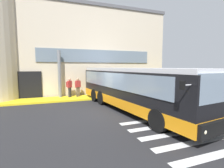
# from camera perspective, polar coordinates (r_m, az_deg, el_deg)

# --- Properties ---
(ground_plane) EXTENTS (80.00, 90.00, 0.02)m
(ground_plane) POSITION_cam_1_polar(r_m,az_deg,el_deg) (10.37, -1.34, -9.59)
(ground_plane) COLOR #232326
(ground_plane) RESTS_ON ground
(bay_paint_stripes) EXTENTS (4.40, 3.96, 0.01)m
(bay_paint_stripes) POSITION_cam_1_polar(r_m,az_deg,el_deg) (7.91, 23.87, -14.99)
(bay_paint_stripes) COLOR silver
(bay_paint_stripes) RESTS_ON ground
(terminal_building) EXTENTS (18.72, 13.80, 8.77)m
(terminal_building) POSITION_cam_1_polar(r_m,az_deg,el_deg) (21.20, -13.48, 10.11)
(terminal_building) COLOR beige
(terminal_building) RESTS_ON ground
(boarding_curb) EXTENTS (20.92, 2.00, 0.15)m
(boarding_curb) POSITION_cam_1_polar(r_m,az_deg,el_deg) (14.86, -7.38, -4.56)
(boarding_curb) COLOR yellow
(boarding_curb) RESTS_ON ground
(entry_support_column) EXTENTS (0.28, 0.28, 4.04)m
(entry_support_column) POSITION_cam_1_polar(r_m,az_deg,el_deg) (14.88, -17.79, 3.34)
(entry_support_column) COLOR slate
(entry_support_column) RESTS_ON boarding_curb
(bus_main_foreground) EXTENTS (4.04, 11.27, 2.70)m
(bus_main_foreground) POSITION_cam_1_polar(r_m,az_deg,el_deg) (10.69, 7.09, -1.80)
(bus_main_foreground) COLOR black
(bus_main_foreground) RESTS_ON ground
(passenger_near_column) EXTENTS (0.51, 0.51, 1.68)m
(passenger_near_column) POSITION_cam_1_polar(r_m,az_deg,el_deg) (14.75, -14.60, -0.69)
(passenger_near_column) COLOR #2D2D33
(passenger_near_column) RESTS_ON boarding_curb
(passenger_by_doorway) EXTENTS (0.54, 0.36, 1.68)m
(passenger_by_doorway) POSITION_cam_1_polar(r_m,az_deg,el_deg) (14.81, -11.75, -0.74)
(passenger_by_doorway) COLOR #4C4233
(passenger_by_doorway) RESTS_ON boarding_curb
(passenger_at_curb_edge) EXTENTS (0.55, 0.35, 1.68)m
(passenger_at_curb_edge) POSITION_cam_1_polar(r_m,az_deg,el_deg) (14.59, -4.21, -0.73)
(passenger_at_curb_edge) COLOR #2D2D33
(passenger_at_curb_edge) RESTS_ON boarding_curb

